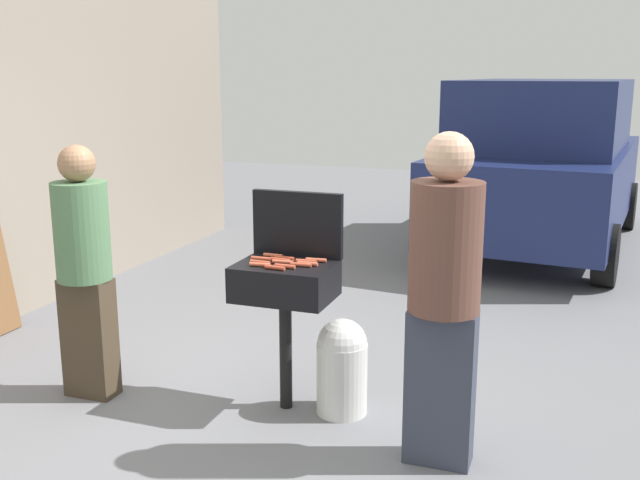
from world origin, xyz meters
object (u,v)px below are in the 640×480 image
(hot_dog_7, at_px, (260,265))
(hot_dog_12, at_px, (275,268))
(bbq_grill, at_px, (285,287))
(hot_dog_1, at_px, (307,264))
(hot_dog_9, at_px, (261,259))
(hot_dog_10, at_px, (301,265))
(parked_minivan, at_px, (543,164))
(hot_dog_5, at_px, (282,262))
(hot_dog_3, at_px, (306,261))
(hot_dog_11, at_px, (285,266))
(hot_dog_2, at_px, (280,260))
(person_right, at_px, (444,290))
(hot_dog_6, at_px, (273,255))
(propane_tank, at_px, (342,365))
(hot_dog_8, at_px, (260,262))
(hot_dog_0, at_px, (316,260))
(person_left, at_px, (84,263))
(hot_dog_4, at_px, (285,258))

(hot_dog_7, bearing_deg, hot_dog_12, -17.37)
(bbq_grill, xyz_separation_m, hot_dog_1, (0.14, 0.02, 0.16))
(hot_dog_9, height_order, hot_dog_12, same)
(hot_dog_1, bearing_deg, hot_dog_10, -124.34)
(hot_dog_10, bearing_deg, bbq_grill, 168.08)
(hot_dog_10, xyz_separation_m, hot_dog_12, (-0.12, -0.12, 0.00))
(hot_dog_10, bearing_deg, parked_minivan, 77.94)
(bbq_grill, height_order, hot_dog_5, hot_dog_5)
(hot_dog_3, bearing_deg, parked_minivan, 77.75)
(hot_dog_5, xyz_separation_m, hot_dog_7, (-0.10, -0.11, 0.00))
(hot_dog_11, height_order, parked_minivan, parked_minivan)
(hot_dog_1, relative_size, hot_dog_2, 1.00)
(hot_dog_3, height_order, hot_dog_7, same)
(hot_dog_5, height_order, hot_dog_11, same)
(person_right, bearing_deg, hot_dog_7, 1.69)
(hot_dog_6, xyz_separation_m, propane_tank, (0.50, -0.09, -0.64))
(hot_dog_1, distance_m, hot_dog_12, 0.22)
(hot_dog_8, distance_m, hot_dog_10, 0.26)
(hot_dog_3, xyz_separation_m, propane_tank, (0.24, -0.02, -0.64))
(hot_dog_0, bearing_deg, hot_dog_9, -166.17)
(hot_dog_0, bearing_deg, hot_dog_5, -147.32)
(hot_dog_6, distance_m, hot_dog_11, 0.28)
(hot_dog_12, bearing_deg, hot_dog_3, 59.13)
(bbq_grill, relative_size, hot_dog_2, 7.31)
(hot_dog_7, distance_m, parked_minivan, 5.48)
(hot_dog_3, bearing_deg, bbq_grill, -151.79)
(hot_dog_8, height_order, hot_dog_10, same)
(person_left, height_order, parked_minivan, parked_minivan)
(hot_dog_10, relative_size, hot_dog_12, 1.00)
(hot_dog_5, xyz_separation_m, parked_minivan, (1.25, 5.20, 0.06))
(hot_dog_4, relative_size, hot_dog_5, 1.00)
(hot_dog_2, xyz_separation_m, person_right, (1.09, -0.38, 0.02))
(bbq_grill, bearing_deg, hot_dog_3, 28.21)
(hot_dog_4, distance_m, hot_dog_7, 0.22)
(hot_dog_9, bearing_deg, hot_dog_5, -11.23)
(hot_dog_0, height_order, hot_dog_9, same)
(hot_dog_1, xyz_separation_m, propane_tank, (0.22, 0.03, -0.64))
(hot_dog_2, xyz_separation_m, parked_minivan, (1.28, 5.16, 0.06))
(hot_dog_0, height_order, hot_dog_6, same)
(hot_dog_0, xyz_separation_m, hot_dog_12, (-0.17, -0.26, 0.00))
(hot_dog_10, distance_m, parked_minivan, 5.34)
(hot_dog_6, distance_m, hot_dog_7, 0.24)
(hot_dog_5, bearing_deg, hot_dog_11, -59.32)
(hot_dog_9, distance_m, hot_dog_12, 0.24)
(propane_tank, bearing_deg, hot_dog_3, 176.08)
(hot_dog_10, relative_size, hot_dog_11, 1.00)
(hot_dog_0, height_order, hot_dog_8, same)
(hot_dog_9, distance_m, propane_tank, 0.84)
(hot_dog_9, height_order, parked_minivan, parked_minivan)
(hot_dog_4, distance_m, hot_dog_9, 0.15)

